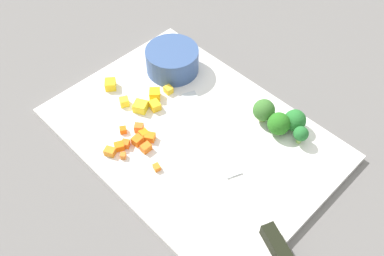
{
  "coord_description": "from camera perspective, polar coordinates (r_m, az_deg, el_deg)",
  "views": [
    {
      "loc": [
        -0.33,
        0.32,
        0.57
      ],
      "look_at": [
        0.0,
        0.0,
        0.02
      ],
      "focal_mm": 39.39,
      "sensor_mm": 36.0,
      "label": 1
    }
  ],
  "objects": [
    {
      "name": "carrot_dice_7",
      "position": [
        0.72,
        -6.54,
        -0.79
      ],
      "size": [
        0.02,
        0.01,
        0.01
      ],
      "primitive_type": "cube",
      "rotation": [
        0.0,
        0.0,
        1.5
      ],
      "color": "orange",
      "rests_on": "cutting_board"
    },
    {
      "name": "carrot_dice_10",
      "position": [
        0.71,
        -5.73,
        -1.24
      ],
      "size": [
        0.02,
        0.02,
        0.01
      ],
      "primitive_type": "cube",
      "rotation": [
        0.0,
        0.0,
        2.14
      ],
      "color": "orange",
      "rests_on": "cutting_board"
    },
    {
      "name": "carrot_dice_2",
      "position": [
        0.7,
        -9.31,
        -3.72
      ],
      "size": [
        0.01,
        0.01,
        0.01
      ],
      "primitive_type": "cube",
      "rotation": [
        0.0,
        0.0,
        2.34
      ],
      "color": "orange",
      "rests_on": "cutting_board"
    },
    {
      "name": "broccoli_floret_1",
      "position": [
        0.72,
        14.52,
        -0.8
      ],
      "size": [
        0.03,
        0.03,
        0.03
      ],
      "color": "#88B859",
      "rests_on": "cutting_board"
    },
    {
      "name": "pepper_dice_3",
      "position": [
        0.8,
        -10.98,
        5.82
      ],
      "size": [
        0.03,
        0.03,
        0.02
      ],
      "primitive_type": "cube",
      "rotation": [
        0.0,
        0.0,
        0.89
      ],
      "color": "yellow",
      "rests_on": "cutting_board"
    },
    {
      "name": "prep_bowl",
      "position": [
        0.82,
        -2.69,
        9.17
      ],
      "size": [
        0.1,
        0.1,
        0.05
      ],
      "primitive_type": "cylinder",
      "color": "#365288",
      "rests_on": "cutting_board"
    },
    {
      "name": "carrot_dice_8",
      "position": [
        0.71,
        -9.82,
        -2.47
      ],
      "size": [
        0.02,
        0.02,
        0.01
      ],
      "primitive_type": "cube",
      "rotation": [
        0.0,
        0.0,
        1.12
      ],
      "color": "orange",
      "rests_on": "cutting_board"
    },
    {
      "name": "chef_knife",
      "position": [
        0.65,
        7.42,
        -8.91
      ],
      "size": [
        0.34,
        0.16,
        0.02
      ],
      "rotation": [
        0.0,
        0.0,
        5.9
      ],
      "color": "silver",
      "rests_on": "cutting_board"
    },
    {
      "name": "broccoli_floret_3",
      "position": [
        0.72,
        11.67,
        0.55
      ],
      "size": [
        0.04,
        0.04,
        0.04
      ],
      "color": "#8FBE66",
      "rests_on": "cutting_board"
    },
    {
      "name": "carrot_dice_9",
      "position": [
        0.71,
        -7.4,
        -1.69
      ],
      "size": [
        0.02,
        0.02,
        0.01
      ],
      "primitive_type": "cube",
      "rotation": [
        0.0,
        0.0,
        0.09
      ],
      "color": "orange",
      "rests_on": "cutting_board"
    },
    {
      "name": "broccoli_floret_0",
      "position": [
        0.73,
        9.7,
        2.37
      ],
      "size": [
        0.04,
        0.04,
        0.04
      ],
      "color": "#96BC56",
      "rests_on": "cutting_board"
    },
    {
      "name": "carrot_dice_3",
      "position": [
        0.7,
        -6.24,
        -2.67
      ],
      "size": [
        0.01,
        0.02,
        0.01
      ],
      "primitive_type": "cube",
      "rotation": [
        0.0,
        0.0,
        1.55
      ],
      "color": "orange",
      "rests_on": "cutting_board"
    },
    {
      "name": "pepper_dice_4",
      "position": [
        0.76,
        -5.04,
        3.05
      ],
      "size": [
        0.02,
        0.02,
        0.01
      ],
      "primitive_type": "cube",
      "rotation": [
        0.0,
        0.0,
        2.88
      ],
      "color": "yellow",
      "rests_on": "cutting_board"
    },
    {
      "name": "ground_plane",
      "position": [
        0.73,
        -0.0,
        -1.09
      ],
      "size": [
        4.0,
        4.0,
        0.0
      ],
      "primitive_type": "plane",
      "color": "slate"
    },
    {
      "name": "carrot_dice_6",
      "position": [
        0.71,
        -8.96,
        -2.13
      ],
      "size": [
        0.02,
        0.02,
        0.01
      ],
      "primitive_type": "cube",
      "rotation": [
        0.0,
        0.0,
        0.58
      ],
      "color": "orange",
      "rests_on": "cutting_board"
    },
    {
      "name": "cutting_board",
      "position": [
        0.73,
        -0.0,
        -0.8
      ],
      "size": [
        0.47,
        0.34,
        0.01
      ],
      "primitive_type": "cube",
      "color": "white",
      "rests_on": "ground_plane"
    },
    {
      "name": "pepper_dice_2",
      "position": [
        0.78,
        -3.21,
        5.2
      ],
      "size": [
        0.02,
        0.01,
        0.01
      ],
      "primitive_type": "cube",
      "rotation": [
        0.0,
        0.0,
        1.46
      ],
      "color": "yellow",
      "rests_on": "cutting_board"
    },
    {
      "name": "carrot_dice_4",
      "position": [
        0.7,
        -11.04,
        -3.16
      ],
      "size": [
        0.02,
        0.02,
        0.01
      ],
      "primitive_type": "cube",
      "rotation": [
        0.0,
        0.0,
        0.46
      ],
      "color": "orange",
      "rests_on": "cutting_board"
    },
    {
      "name": "broccoli_floret_2",
      "position": [
        0.74,
        13.75,
        0.98
      ],
      "size": [
        0.04,
        0.04,
        0.04
      ],
      "color": "#8DB25B",
      "rests_on": "cutting_board"
    },
    {
      "name": "pepper_dice_1",
      "position": [
        0.77,
        -5.06,
        4.57
      ],
      "size": [
        0.03,
        0.03,
        0.02
      ],
      "primitive_type": "cube",
      "rotation": [
        0.0,
        0.0,
        0.81
      ],
      "color": "yellow",
      "rests_on": "cutting_board"
    },
    {
      "name": "pepper_dice_0",
      "position": [
        0.76,
        -6.98,
        2.9
      ],
      "size": [
        0.03,
        0.03,
        0.02
      ],
      "primitive_type": "cube",
      "rotation": [
        0.0,
        0.0,
        0.49
      ],
      "color": "yellow",
      "rests_on": "cutting_board"
    },
    {
      "name": "pepper_dice_5",
      "position": [
        0.77,
        -9.16,
        3.53
      ],
      "size": [
        0.02,
        0.02,
        0.02
      ],
      "primitive_type": "cube",
      "rotation": [
        0.0,
        0.0,
        1.09
      ],
      "color": "yellow",
      "rests_on": "cutting_board"
    },
    {
      "name": "carrot_dice_1",
      "position": [
        0.68,
        -4.8,
        -5.33
      ],
      "size": [
        0.01,
        0.01,
        0.01
      ],
      "primitive_type": "cube",
      "rotation": [
        0.0,
        0.0,
        2.86
      ],
      "color": "orange",
      "rests_on": "cutting_board"
    },
    {
      "name": "carrot_dice_5",
      "position": [
        0.73,
        -9.31,
        -0.28
      ],
      "size": [
        0.02,
        0.02,
        0.01
      ],
      "primitive_type": "cube",
      "rotation": [
        0.0,
        0.0,
        2.56
      ],
      "color": "orange",
      "rests_on": "cutting_board"
    },
    {
      "name": "carrot_dice_0",
      "position": [
        0.73,
        -7.19,
        0.02
      ],
      "size": [
        0.02,
        0.02,
        0.01
      ],
      "primitive_type": "cube",
      "rotation": [
        0.0,
        0.0,
        2.25
      ],
      "color": "orange",
      "rests_on": "cutting_board"
    }
  ]
}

